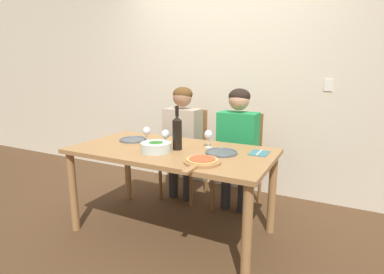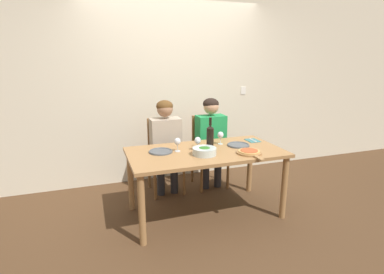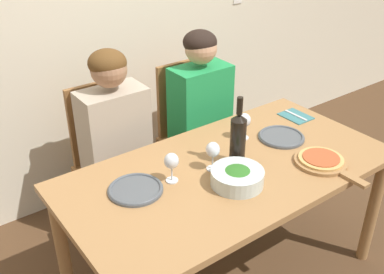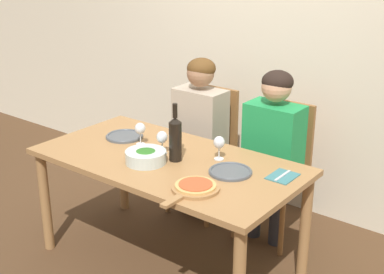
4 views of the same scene
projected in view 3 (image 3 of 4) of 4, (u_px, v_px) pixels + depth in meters
back_wall at (104, 0)px, 2.82m from camera, size 10.00×0.06×2.70m
dining_table at (229, 183)px, 2.28m from camera, size 1.68×0.86×0.75m
chair_left at (110, 157)px, 2.77m from camera, size 0.42×0.42×0.97m
chair_right at (191, 129)px, 3.09m from camera, size 0.42×0.42×0.97m
person_woman at (116, 132)px, 2.58m from camera, size 0.47×0.51×1.22m
person_man at (202, 105)px, 2.90m from camera, size 0.47×0.51×1.22m
wine_bottle at (238, 138)px, 2.20m from camera, size 0.08×0.08×0.36m
broccoli_bowl at (237, 177)px, 2.09m from camera, size 0.25×0.25×0.08m
dinner_plate_left at (136, 189)px, 2.06m from camera, size 0.26×0.26×0.02m
dinner_plate_right at (281, 137)px, 2.49m from camera, size 0.26×0.26×0.02m
pizza_on_board at (322, 161)px, 2.26m from camera, size 0.27×0.41×0.04m
wine_glass_left at (171, 162)px, 2.08m from camera, size 0.07×0.07×0.15m
wine_glass_right at (244, 121)px, 2.45m from camera, size 0.07×0.07×0.15m
wine_glass_centre at (213, 151)px, 2.17m from camera, size 0.07×0.07×0.15m
fork_on_napkin at (296, 116)px, 2.73m from camera, size 0.14×0.18×0.01m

